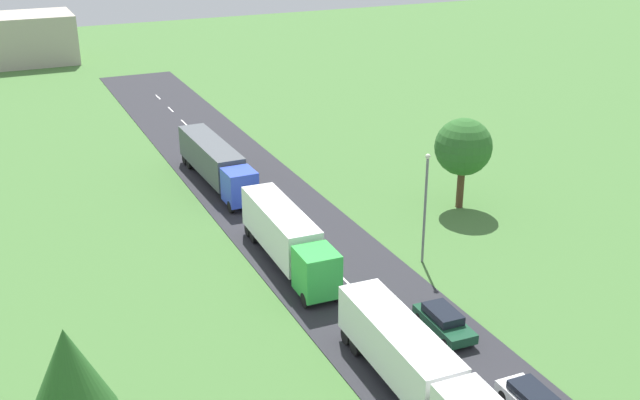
{
  "coord_description": "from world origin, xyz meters",
  "views": [
    {
      "loc": [
        -20.57,
        -14.25,
        24.7
      ],
      "look_at": [
        1.74,
        34.78,
        2.69
      ],
      "focal_mm": 43.01,
      "sensor_mm": 36.0,
      "label": 1
    }
  ],
  "objects_px": {
    "tree_pine": "(463,147)",
    "distant_building": "(24,39)",
    "truck_lead": "(410,359)",
    "car_third": "(444,321)",
    "tree_maple": "(69,372)",
    "truck_second": "(287,237)",
    "lamppost_second": "(425,203)",
    "truck_third": "(216,162)"
  },
  "relations": [
    {
      "from": "tree_pine",
      "to": "distant_building",
      "type": "xyz_separation_m",
      "value": [
        -27.65,
        75.04,
        -1.6
      ]
    },
    {
      "from": "truck_lead",
      "to": "tree_pine",
      "type": "xyz_separation_m",
      "value": [
        16.87,
        20.25,
        3.15
      ]
    },
    {
      "from": "truck_lead",
      "to": "distant_building",
      "type": "distance_m",
      "value": 95.91
    },
    {
      "from": "car_third",
      "to": "tree_maple",
      "type": "height_order",
      "value": "tree_maple"
    },
    {
      "from": "truck_second",
      "to": "lamppost_second",
      "type": "height_order",
      "value": "lamppost_second"
    },
    {
      "from": "truck_second",
      "to": "lamppost_second",
      "type": "distance_m",
      "value": 9.87
    },
    {
      "from": "lamppost_second",
      "to": "tree_pine",
      "type": "relative_size",
      "value": 1.06
    },
    {
      "from": "truck_third",
      "to": "car_third",
      "type": "distance_m",
      "value": 29.93
    },
    {
      "from": "tree_pine",
      "to": "lamppost_second",
      "type": "bearing_deg",
      "value": -137.64
    },
    {
      "from": "tree_maple",
      "to": "tree_pine",
      "type": "distance_m",
      "value": 38.71
    },
    {
      "from": "truck_lead",
      "to": "truck_second",
      "type": "xyz_separation_m",
      "value": [
        -0.2,
        16.33,
        0.13
      ]
    },
    {
      "from": "truck_third",
      "to": "distant_building",
      "type": "xyz_separation_m",
      "value": [
        -10.81,
        61.57,
        1.5
      ]
    },
    {
      "from": "tree_maple",
      "to": "car_third",
      "type": "bearing_deg",
      "value": 9.33
    },
    {
      "from": "truck_third",
      "to": "tree_pine",
      "type": "bearing_deg",
      "value": -38.65
    },
    {
      "from": "car_third",
      "to": "lamppost_second",
      "type": "height_order",
      "value": "lamppost_second"
    },
    {
      "from": "truck_second",
      "to": "car_third",
      "type": "relative_size",
      "value": 2.85
    },
    {
      "from": "truck_second",
      "to": "distant_building",
      "type": "distance_m",
      "value": 79.68
    },
    {
      "from": "tree_pine",
      "to": "tree_maple",
      "type": "bearing_deg",
      "value": -149.65
    },
    {
      "from": "truck_third",
      "to": "lamppost_second",
      "type": "relative_size",
      "value": 1.83
    },
    {
      "from": "truck_second",
      "to": "tree_maple",
      "type": "height_order",
      "value": "tree_maple"
    },
    {
      "from": "truck_third",
      "to": "lamppost_second",
      "type": "distance_m",
      "value": 22.76
    },
    {
      "from": "truck_second",
      "to": "truck_third",
      "type": "height_order",
      "value": "truck_second"
    },
    {
      "from": "truck_lead",
      "to": "lamppost_second",
      "type": "height_order",
      "value": "lamppost_second"
    },
    {
      "from": "lamppost_second",
      "to": "tree_maple",
      "type": "relative_size",
      "value": 1.04
    },
    {
      "from": "truck_second",
      "to": "lamppost_second",
      "type": "relative_size",
      "value": 1.63
    },
    {
      "from": "lamppost_second",
      "to": "distant_building",
      "type": "height_order",
      "value": "lamppost_second"
    },
    {
      "from": "tree_pine",
      "to": "distant_building",
      "type": "distance_m",
      "value": 79.99
    },
    {
      "from": "car_third",
      "to": "distant_building",
      "type": "height_order",
      "value": "distant_building"
    },
    {
      "from": "truck_third",
      "to": "tree_pine",
      "type": "height_order",
      "value": "tree_pine"
    },
    {
      "from": "tree_maple",
      "to": "distant_building",
      "type": "relative_size",
      "value": 0.53
    },
    {
      "from": "truck_lead",
      "to": "tree_maple",
      "type": "xyz_separation_m",
      "value": [
        -16.53,
        0.7,
        3.54
      ]
    },
    {
      "from": "tree_maple",
      "to": "distant_building",
      "type": "bearing_deg",
      "value": 86.52
    },
    {
      "from": "tree_maple",
      "to": "distant_building",
      "type": "distance_m",
      "value": 94.79
    },
    {
      "from": "distant_building",
      "to": "tree_pine",
      "type": "bearing_deg",
      "value": -69.77
    },
    {
      "from": "car_third",
      "to": "lamppost_second",
      "type": "xyz_separation_m",
      "value": [
        3.81,
        8.6,
        3.72
      ]
    },
    {
      "from": "truck_third",
      "to": "tree_maple",
      "type": "relative_size",
      "value": 1.91
    },
    {
      "from": "lamppost_second",
      "to": "tree_pine",
      "type": "distance_m",
      "value": 11.04
    },
    {
      "from": "truck_second",
      "to": "tree_maple",
      "type": "distance_m",
      "value": 22.86
    },
    {
      "from": "truck_third",
      "to": "car_third",
      "type": "relative_size",
      "value": 3.19
    },
    {
      "from": "truck_lead",
      "to": "tree_maple",
      "type": "height_order",
      "value": "tree_maple"
    },
    {
      "from": "truck_lead",
      "to": "lamppost_second",
      "type": "bearing_deg",
      "value": 55.76
    },
    {
      "from": "truck_third",
      "to": "distant_building",
      "type": "distance_m",
      "value": 62.53
    }
  ]
}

